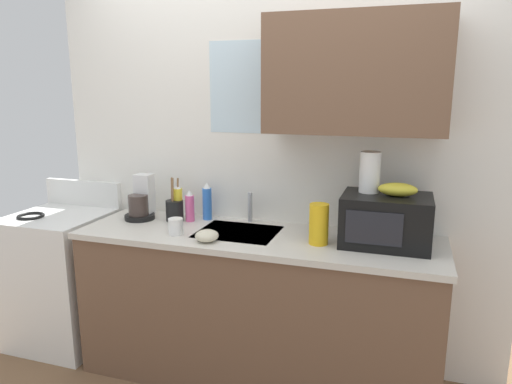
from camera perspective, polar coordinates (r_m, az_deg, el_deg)
kitchen_wall_assembly at (r=2.86m, az=3.89°, el=5.33°), size 2.86×0.42×2.50m
counter_unit at (r=2.87m, az=-0.05°, el=-13.61°), size 2.09×0.63×0.90m
sink_faucet at (r=2.93m, az=-0.72°, el=-1.86°), size 0.03×0.03×0.19m
stove_range at (r=3.52m, az=-22.36°, el=-9.53°), size 0.60×0.60×1.08m
microwave at (r=2.59m, az=15.47°, el=-3.32°), size 0.46×0.35×0.27m
banana_bunch at (r=2.55m, az=16.82°, el=0.30°), size 0.20×0.11×0.07m
paper_towel_roll at (r=2.59m, az=13.64°, el=2.36°), size 0.11×0.11×0.22m
coffee_maker at (r=3.10m, az=-13.73°, el=-1.22°), size 0.19×0.21×0.28m
dish_soap_bottle_blue at (r=3.00m, az=-5.95°, el=-1.24°), size 0.06×0.06×0.24m
dish_soap_bottle_pink at (r=2.98m, az=-8.04°, el=-1.77°), size 0.06×0.06×0.20m
dish_soap_bottle_yellow at (r=3.01m, az=-9.44°, el=-1.28°), size 0.06×0.06×0.24m
cereal_canister at (r=2.54m, az=7.63°, el=-3.87°), size 0.10×0.10×0.22m
mug_white at (r=2.73m, az=-9.71°, el=-4.15°), size 0.08×0.08×0.09m
utensil_crock at (r=3.01m, az=-9.84°, el=-2.14°), size 0.11×0.11×0.28m
small_bowl at (r=2.59m, az=-5.98°, el=-5.29°), size 0.13×0.13×0.06m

